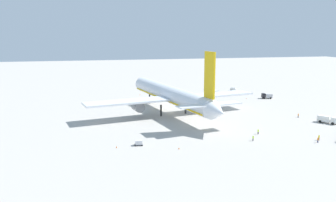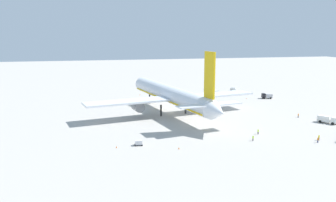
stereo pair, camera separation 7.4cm
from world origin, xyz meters
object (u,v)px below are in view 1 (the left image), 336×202
(service_van, at_px, (234,89))
(ground_worker_5, at_px, (318,140))
(service_truck_2, at_px, (267,96))
(traffic_cone_1, at_px, (117,147))
(traffic_cone_3, at_px, (140,95))
(ground_worker_3, at_px, (258,132))
(ground_worker_4, at_px, (183,94))
(service_truck_3, at_px, (327,119))
(traffic_cone_0, at_px, (247,98))
(airliner, at_px, (171,95))
(ground_worker_2, at_px, (253,138))
(baggage_cart_0, at_px, (139,143))
(ground_worker_0, at_px, (298,116))
(ground_worker_1, at_px, (319,137))
(traffic_cone_2, at_px, (179,148))
(service_truck_0, at_px, (214,92))

(service_van, xyz_separation_m, ground_worker_5, (-95.42, 15.79, -0.22))
(service_truck_2, relative_size, service_van, 1.18)
(traffic_cone_1, bearing_deg, traffic_cone_3, -13.34)
(ground_worker_3, xyz_separation_m, ground_worker_4, (74.88, 3.65, -0.00))
(service_truck_3, height_order, traffic_cone_0, service_truck_3)
(airliner, xyz_separation_m, traffic_cone_3, (46.28, 5.38, -7.35))
(ground_worker_2, height_order, traffic_cone_0, ground_worker_2)
(service_truck_3, relative_size, ground_worker_2, 4.15)
(baggage_cart_0, bearing_deg, ground_worker_0, -73.00)
(service_van, relative_size, ground_worker_5, 2.85)
(airliner, distance_m, service_truck_2, 58.73)
(service_truck_3, xyz_separation_m, ground_worker_3, (-7.26, 30.87, -0.61))
(service_truck_2, height_order, service_truck_3, service_truck_3)
(service_van, height_order, ground_worker_3, service_van)
(service_truck_2, xyz_separation_m, ground_worker_0, (-39.66, 8.62, -0.55))
(service_truck_3, height_order, ground_worker_4, service_truck_3)
(airliner, height_order, service_truck_2, airliner)
(ground_worker_0, relative_size, ground_worker_3, 0.99)
(service_truck_2, distance_m, traffic_cone_1, 99.64)
(ground_worker_1, bearing_deg, airliner, 37.40)
(ground_worker_4, xyz_separation_m, traffic_cone_3, (6.20, 21.54, -0.58))
(ground_worker_3, height_order, traffic_cone_0, ground_worker_3)
(airliner, bearing_deg, traffic_cone_3, 6.63)
(service_truck_2, xyz_separation_m, service_truck_3, (-49.53, 3.43, 0.07))
(baggage_cart_0, bearing_deg, ground_worker_5, -100.56)
(airliner, relative_size, traffic_cone_0, 138.20)
(service_truck_2, relative_size, ground_worker_2, 3.25)
(ground_worker_5, distance_m, traffic_cone_0, 71.24)
(ground_worker_0, relative_size, traffic_cone_1, 3.03)
(traffic_cone_1, relative_size, traffic_cone_3, 1.00)
(service_truck_2, bearing_deg, ground_worker_2, 148.10)
(service_truck_3, distance_m, traffic_cone_3, 92.70)
(ground_worker_1, bearing_deg, traffic_cone_2, 87.53)
(service_van, xyz_separation_m, ground_worker_1, (-93.44, 13.99, -0.13))
(service_truck_3, bearing_deg, traffic_cone_3, 37.21)
(service_truck_2, relative_size, service_truck_3, 0.78)
(service_truck_0, xyz_separation_m, service_truck_3, (-65.48, -18.45, 0.01))
(airliner, height_order, ground_worker_5, airliner)
(service_van, bearing_deg, service_truck_3, -178.32)
(traffic_cone_2, bearing_deg, ground_worker_3, -73.54)
(airliner, bearing_deg, traffic_cone_0, -62.14)
(ground_worker_4, height_order, ground_worker_5, ground_worker_4)
(airliner, distance_m, ground_worker_3, 40.61)
(ground_worker_3, height_order, traffic_cone_1, ground_worker_3)
(ground_worker_0, relative_size, traffic_cone_0, 3.03)
(traffic_cone_0, relative_size, traffic_cone_3, 1.00)
(service_truck_2, bearing_deg, baggage_cart_0, 129.07)
(airliner, relative_size, ground_worker_2, 45.75)
(service_van, distance_m, traffic_cone_2, 107.91)
(service_truck_3, xyz_separation_m, ground_worker_1, (-17.51, 16.23, -0.57))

